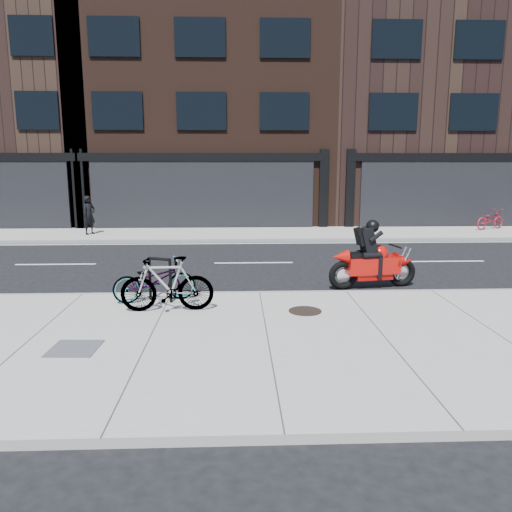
{
  "coord_description": "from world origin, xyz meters",
  "views": [
    {
      "loc": [
        -0.51,
        -12.99,
        3.08
      ],
      "look_at": [
        -0.07,
        -1.58,
        0.9
      ],
      "focal_mm": 35.0,
      "sensor_mm": 36.0,
      "label": 1
    }
  ],
  "objects_px": {
    "bicycle_rear": "(167,284)",
    "bicycle_far": "(490,219)",
    "pedestrian": "(89,215)",
    "manhole_cover": "(305,311)",
    "utility_grate": "(74,348)",
    "bike_rack": "(160,276)",
    "motorcycle": "(377,260)",
    "bicycle_front": "(154,280)"
  },
  "relations": [
    {
      "from": "motorcycle",
      "to": "pedestrian",
      "type": "xyz_separation_m",
      "value": [
        -9.43,
        8.61,
        0.22
      ]
    },
    {
      "from": "pedestrian",
      "to": "bicycle_far",
      "type": "distance_m",
      "value": 17.13
    },
    {
      "from": "bicycle_rear",
      "to": "manhole_cover",
      "type": "relative_size",
      "value": 2.79
    },
    {
      "from": "bicycle_far",
      "to": "utility_grate",
      "type": "distance_m",
      "value": 19.36
    },
    {
      "from": "motorcycle",
      "to": "manhole_cover",
      "type": "height_order",
      "value": "motorcycle"
    },
    {
      "from": "bicycle_rear",
      "to": "pedestrian",
      "type": "relative_size",
      "value": 1.17
    },
    {
      "from": "pedestrian",
      "to": "utility_grate",
      "type": "bearing_deg",
      "value": -131.5
    },
    {
      "from": "motorcycle",
      "to": "bicycle_far",
      "type": "distance_m",
      "value": 12.18
    },
    {
      "from": "bicycle_rear",
      "to": "bicycle_far",
      "type": "xyz_separation_m",
      "value": [
        12.49,
        11.65,
        -0.11
      ]
    },
    {
      "from": "pedestrian",
      "to": "bicycle_front",
      "type": "bearing_deg",
      "value": -123.5
    },
    {
      "from": "pedestrian",
      "to": "bicycle_far",
      "type": "relative_size",
      "value": 0.94
    },
    {
      "from": "bicycle_far",
      "to": "bicycle_front",
      "type": "bearing_deg",
      "value": 103.88
    },
    {
      "from": "bicycle_front",
      "to": "utility_grate",
      "type": "bearing_deg",
      "value": 147.43
    },
    {
      "from": "bicycle_rear",
      "to": "motorcycle",
      "type": "bearing_deg",
      "value": 111.62
    },
    {
      "from": "manhole_cover",
      "to": "bicycle_rear",
      "type": "bearing_deg",
      "value": 177.01
    },
    {
      "from": "pedestrian",
      "to": "motorcycle",
      "type": "bearing_deg",
      "value": -98.74
    },
    {
      "from": "pedestrian",
      "to": "bicycle_far",
      "type": "xyz_separation_m",
      "value": [
        17.1,
        0.85,
        -0.34
      ]
    },
    {
      "from": "bicycle_rear",
      "to": "motorcycle",
      "type": "distance_m",
      "value": 5.29
    },
    {
      "from": "bicycle_far",
      "to": "manhole_cover",
      "type": "xyz_separation_m",
      "value": [
        -9.75,
        -11.8,
        -0.43
      ]
    },
    {
      "from": "bicycle_rear",
      "to": "bicycle_far",
      "type": "bearing_deg",
      "value": 130.17
    },
    {
      "from": "bicycle_rear",
      "to": "bicycle_far",
      "type": "height_order",
      "value": "bicycle_rear"
    },
    {
      "from": "bicycle_front",
      "to": "pedestrian",
      "type": "xyz_separation_m",
      "value": [
        -4.24,
        10.08,
        0.33
      ]
    },
    {
      "from": "manhole_cover",
      "to": "bicycle_far",
      "type": "bearing_deg",
      "value": 50.43
    },
    {
      "from": "bike_rack",
      "to": "bicycle_far",
      "type": "distance_m",
      "value": 16.78
    },
    {
      "from": "pedestrian",
      "to": "manhole_cover",
      "type": "bearing_deg",
      "value": -112.45
    },
    {
      "from": "bike_rack",
      "to": "motorcycle",
      "type": "bearing_deg",
      "value": 16.14
    },
    {
      "from": "bicycle_far",
      "to": "utility_grate",
      "type": "relative_size",
      "value": 2.23
    },
    {
      "from": "bike_rack",
      "to": "bicycle_front",
      "type": "distance_m",
      "value": 0.16
    },
    {
      "from": "bicycle_far",
      "to": "pedestrian",
      "type": "bearing_deg",
      "value": 66.36
    },
    {
      "from": "bike_rack",
      "to": "bicycle_rear",
      "type": "relative_size",
      "value": 0.52
    },
    {
      "from": "motorcycle",
      "to": "bicycle_far",
      "type": "bearing_deg",
      "value": 41.35
    },
    {
      "from": "utility_grate",
      "to": "bike_rack",
      "type": "bearing_deg",
      "value": 70.55
    },
    {
      "from": "bike_rack",
      "to": "utility_grate",
      "type": "relative_size",
      "value": 1.26
    },
    {
      "from": "motorcycle",
      "to": "bicycle_far",
      "type": "relative_size",
      "value": 1.35
    },
    {
      "from": "motorcycle",
      "to": "bike_rack",
      "type": "bearing_deg",
      "value": -173.48
    },
    {
      "from": "bicycle_far",
      "to": "manhole_cover",
      "type": "relative_size",
      "value": 2.54
    },
    {
      "from": "pedestrian",
      "to": "manhole_cover",
      "type": "xyz_separation_m",
      "value": [
        7.35,
        -10.95,
        -0.78
      ]
    },
    {
      "from": "motorcycle",
      "to": "bicycle_far",
      "type": "height_order",
      "value": "motorcycle"
    },
    {
      "from": "motorcycle",
      "to": "pedestrian",
      "type": "height_order",
      "value": "pedestrian"
    },
    {
      "from": "bike_rack",
      "to": "motorcycle",
      "type": "relative_size",
      "value": 0.42
    },
    {
      "from": "bicycle_far",
      "to": "bicycle_rear",
      "type": "bearing_deg",
      "value": 106.54
    },
    {
      "from": "manhole_cover",
      "to": "utility_grate",
      "type": "relative_size",
      "value": 0.88
    }
  ]
}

